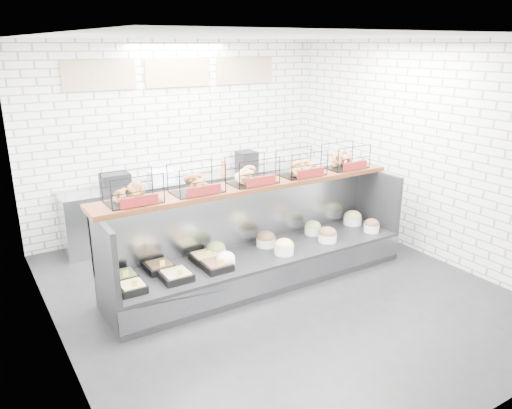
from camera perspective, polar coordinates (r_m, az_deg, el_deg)
ground at (r=6.33m, az=2.10°, el=-9.69°), size 5.50×5.50×0.00m
room_shell at (r=6.18m, az=-0.84°, el=9.79°), size 5.02×5.51×3.01m
display_case at (r=6.45m, az=0.41°, el=-5.89°), size 4.00×0.90×1.20m
bagel_shelf at (r=6.24m, az=-0.43°, el=3.49°), size 4.10×0.50×0.40m
prep_counter at (r=8.12m, az=-7.47°, el=0.12°), size 4.00×0.60×1.20m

